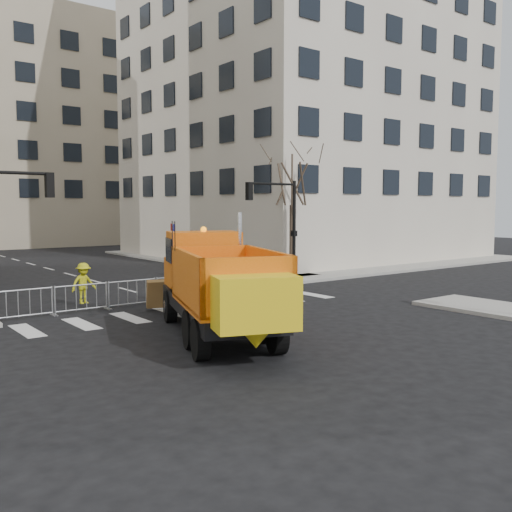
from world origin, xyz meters
TOP-DOWN VIEW (x-y plane):
  - ground at (0.00, 0.00)m, footprint 120.00×120.00m
  - sidewalk_back at (0.00, 8.50)m, footprint 64.00×5.00m
  - building_right at (20.00, 22.00)m, footprint 22.00×22.00m
  - traffic_light_right at (8.50, 9.50)m, footprint 0.18×0.18m
  - crowd_barriers at (-0.75, 7.60)m, footprint 12.60×0.60m
  - street_tree at (9.20, 10.50)m, footprint 3.00×3.00m
  - plow_truck at (-2.09, 0.89)m, footprint 5.89×10.18m
  - cop_a at (0.73, 4.50)m, footprint 0.68×0.52m
  - cop_b at (-0.09, 7.00)m, footprint 1.02×0.83m
  - cop_c at (1.11, 6.56)m, footprint 0.96×1.20m
  - worker at (-3.42, 8.63)m, footprint 1.14×0.78m
  - newspaper_box at (4.80, 10.02)m, footprint 0.56×0.53m

SIDE VIEW (x-z plane):
  - ground at x=0.00m, z-range 0.00..0.00m
  - sidewalk_back at x=0.00m, z-range 0.00..0.15m
  - crowd_barriers at x=-0.75m, z-range 0.00..1.10m
  - newspaper_box at x=4.80m, z-range 0.15..1.25m
  - cop_a at x=0.73m, z-range 0.00..1.65m
  - cop_c at x=1.11m, z-range 0.00..1.90m
  - worker at x=-3.42m, z-range 0.15..1.79m
  - cop_b at x=-0.09m, z-range 0.00..1.95m
  - plow_truck at x=-2.09m, z-range -0.21..3.62m
  - traffic_light_right at x=8.50m, z-range 0.00..5.40m
  - street_tree at x=9.20m, z-range 0.00..7.50m
  - building_right at x=20.00m, z-range 0.00..32.00m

